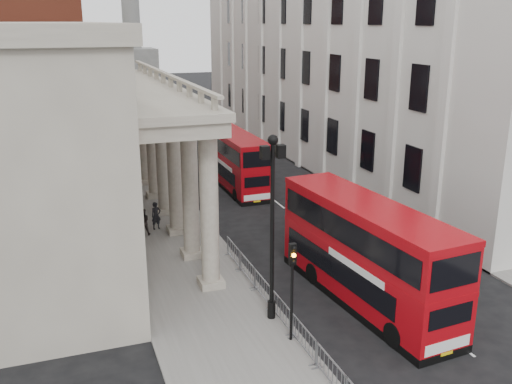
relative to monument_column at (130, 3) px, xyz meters
name	(u,v)px	position (x,y,z in m)	size (l,w,h in m)	color
ground	(323,366)	(-6.00, -92.00, -15.98)	(260.00, 260.00, 0.00)	black
sidewalk_west	(134,179)	(-9.00, -62.00, -15.92)	(6.00, 140.00, 0.12)	slate
sidewalk_east	(312,163)	(7.50, -62.00, -15.92)	(3.00, 140.00, 0.12)	slate
kerb	(169,175)	(-6.05, -62.00, -15.91)	(0.20, 140.00, 0.14)	slate
portico_building	(28,143)	(-16.50, -74.00, -9.98)	(9.00, 28.00, 12.00)	gray
brick_building	(30,40)	(-16.50, -44.00, -4.98)	(9.00, 32.00, 22.00)	maroon
west_building_far	(35,40)	(-16.50, -12.00, -5.98)	(9.00, 30.00, 20.00)	gray
east_building	(331,25)	(10.00, -60.00, -3.48)	(8.00, 55.00, 25.00)	beige
monument_column	(130,3)	(0.00, 0.00, 0.00)	(8.00, 8.00, 54.20)	#60605E
lamp_post_south	(272,216)	(-6.60, -88.00, -11.07)	(1.05, 0.44, 8.32)	black
lamp_post_mid	(187,143)	(-6.60, -72.00, -11.07)	(1.05, 0.44, 8.32)	black
lamp_post_north	(148,110)	(-6.60, -56.00, -11.07)	(1.05, 0.44, 8.32)	black
traffic_light	(292,274)	(-6.50, -90.02, -12.88)	(0.28, 0.33, 4.30)	black
crowd_barriers	(292,324)	(-6.35, -89.78, -15.31)	(0.50, 18.75, 1.10)	gray
bus_near	(366,251)	(-1.77, -87.75, -13.43)	(3.71, 11.49, 4.88)	#A5070F
bus_far	(236,159)	(-1.63, -67.16, -13.69)	(2.50, 10.15, 4.38)	#9D070E
pedestrian_a	(156,216)	(-9.42, -74.95, -14.97)	(0.65, 0.43, 1.78)	black
pedestrian_b	(143,222)	(-10.38, -75.76, -15.00)	(0.83, 0.65, 1.72)	#292321
pedestrian_c	(182,217)	(-7.94, -75.81, -14.97)	(0.87, 0.57, 1.79)	black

